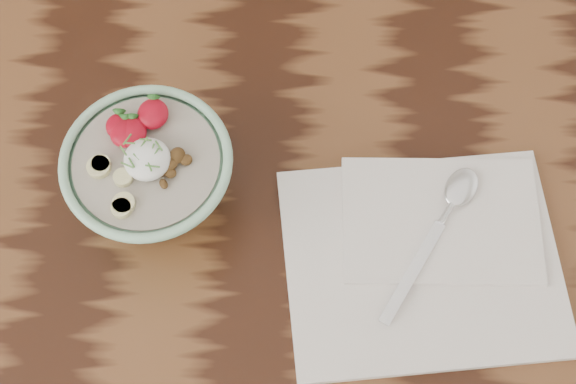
% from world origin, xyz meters
% --- Properties ---
extents(table, '(1.60, 0.90, 0.75)m').
position_xyz_m(table, '(0.00, 0.00, 0.66)').
color(table, black).
rests_on(table, ground).
extents(breakfast_bowl, '(0.17, 0.17, 0.12)m').
position_xyz_m(breakfast_bowl, '(-0.11, -0.03, 0.81)').
color(breakfast_bowl, '#99CEA9').
rests_on(breakfast_bowl, table).
extents(napkin, '(0.31, 0.26, 0.02)m').
position_xyz_m(napkin, '(0.18, -0.10, 0.76)').
color(napkin, white).
rests_on(napkin, table).
extents(spoon, '(0.12, 0.18, 0.01)m').
position_xyz_m(spoon, '(0.21, -0.05, 0.77)').
color(spoon, silver).
rests_on(spoon, napkin).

